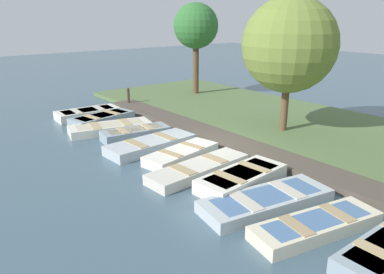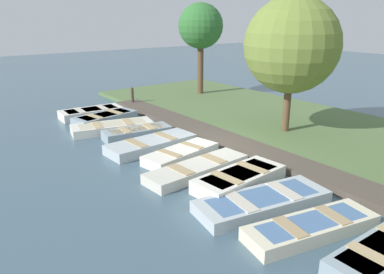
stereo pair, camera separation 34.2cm
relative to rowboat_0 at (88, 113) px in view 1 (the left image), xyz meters
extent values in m
plane|color=#425B6B|center=(-1.42, 7.29, -0.21)|extent=(80.00, 80.00, 0.00)
cube|color=#567042|center=(-6.42, 7.29, -0.11)|extent=(8.00, 24.00, 0.20)
cube|color=#51473D|center=(-2.63, 7.29, -0.10)|extent=(1.25, 17.29, 0.22)
cube|color=silver|center=(0.00, 0.00, -0.01)|extent=(2.97, 1.36, 0.40)
cube|color=#994C33|center=(0.00, 0.00, 0.17)|extent=(2.43, 1.07, 0.03)
cube|color=beige|center=(0.55, -0.03, 0.20)|extent=(0.35, 1.12, 0.03)
cube|color=beige|center=(-0.55, 0.03, 0.20)|extent=(0.35, 1.12, 0.03)
cube|color=#8C9EA8|center=(-0.14, 1.26, -0.02)|extent=(3.05, 1.64, 0.38)
cube|color=#4C709E|center=(-0.14, 1.26, 0.15)|extent=(2.49, 1.30, 0.03)
cube|color=tan|center=(0.40, 1.36, 0.18)|extent=(0.47, 1.10, 0.03)
cube|color=tan|center=(-0.68, 1.17, 0.18)|extent=(0.47, 1.10, 0.03)
cube|color=silver|center=(0.20, 2.76, -0.04)|extent=(3.55, 1.92, 0.34)
cube|color=beige|center=(0.20, 2.76, 0.11)|extent=(2.90, 1.53, 0.03)
cube|color=tan|center=(0.83, 2.62, 0.14)|extent=(0.58, 1.14, 0.03)
cube|color=tan|center=(-0.42, 2.91, 0.14)|extent=(0.58, 1.14, 0.03)
cube|color=#8C9EA8|center=(-0.18, 4.20, -0.01)|extent=(2.79, 1.32, 0.40)
cube|color=beige|center=(-0.18, 4.20, 0.17)|extent=(2.28, 1.04, 0.03)
cube|color=tan|center=(0.33, 4.13, 0.20)|extent=(0.39, 0.92, 0.03)
cube|color=tan|center=(-0.68, 4.27, 0.20)|extent=(0.39, 0.92, 0.03)
cube|color=#B2BCC1|center=(0.04, 5.66, -0.03)|extent=(3.42, 1.41, 0.36)
cube|color=#994C33|center=(0.04, 5.66, 0.14)|extent=(2.80, 1.11, 0.03)
cube|color=tan|center=(0.67, 5.70, 0.16)|extent=(0.40, 1.14, 0.03)
cube|color=tan|center=(-0.60, 5.63, 0.16)|extent=(0.40, 1.14, 0.03)
cube|color=silver|center=(-0.25, 7.14, -0.04)|extent=(2.94, 1.50, 0.34)
cube|color=beige|center=(-0.25, 7.14, 0.12)|extent=(2.40, 1.19, 0.03)
cube|color=tan|center=(0.27, 7.23, 0.15)|extent=(0.44, 0.97, 0.03)
cube|color=tan|center=(-0.77, 7.04, 0.15)|extent=(0.44, 0.97, 0.03)
cube|color=beige|center=(0.06, 8.47, -0.05)|extent=(3.61, 1.27, 0.32)
cube|color=teal|center=(0.06, 8.47, 0.09)|extent=(2.96, 1.00, 0.03)
cube|color=tan|center=(0.74, 8.51, 0.12)|extent=(0.42, 0.96, 0.03)
cube|color=tan|center=(-0.61, 8.42, 0.12)|extent=(0.42, 0.96, 0.03)
cube|color=silver|center=(-0.36, 9.89, 0.00)|extent=(2.96, 1.38, 0.41)
cube|color=teal|center=(-0.36, 9.89, 0.19)|extent=(2.43, 1.08, 0.03)
cube|color=tan|center=(0.18, 9.93, 0.22)|extent=(0.37, 1.08, 0.03)
cube|color=tan|center=(-0.91, 9.84, 0.22)|extent=(0.37, 1.08, 0.03)
cube|color=#B2BCC1|center=(0.05, 11.17, -0.05)|extent=(3.72, 1.86, 0.31)
cube|color=#4C709E|center=(0.05, 11.17, 0.09)|extent=(3.04, 1.48, 0.03)
cube|color=beige|center=(0.71, 11.04, 0.12)|extent=(0.56, 1.18, 0.03)
cube|color=beige|center=(-0.62, 11.29, 0.12)|extent=(0.56, 1.18, 0.03)
cube|color=beige|center=(0.09, 12.67, -0.05)|extent=(3.35, 1.62, 0.32)
cube|color=#4C709E|center=(0.09, 12.67, 0.10)|extent=(2.74, 1.29, 0.03)
cube|color=tan|center=(0.68, 12.54, 0.12)|extent=(0.50, 0.94, 0.03)
cube|color=tan|center=(-0.51, 12.80, 0.12)|extent=(0.50, 0.94, 0.03)
cube|color=tan|center=(0.26, 14.13, 0.15)|extent=(0.31, 0.89, 0.03)
cylinder|color=#47382D|center=(-2.67, -0.79, 0.26)|extent=(0.15, 0.15, 0.94)
sphere|color=#47382D|center=(-2.67, -0.79, 0.75)|extent=(0.13, 0.13, 0.13)
cylinder|color=brown|center=(-7.17, -0.62, 1.49)|extent=(0.36, 0.36, 3.40)
sphere|color=#337033|center=(-7.17, -0.62, 3.90)|extent=(2.57, 2.57, 2.57)
cylinder|color=brown|center=(-5.19, 7.53, 1.09)|extent=(0.29, 0.29, 2.60)
sphere|color=olive|center=(-5.19, 7.53, 3.39)|extent=(3.67, 3.67, 3.67)
camera|label=1|loc=(6.92, 16.72, 4.50)|focal=35.00mm
camera|label=2|loc=(6.65, 16.93, 4.50)|focal=35.00mm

